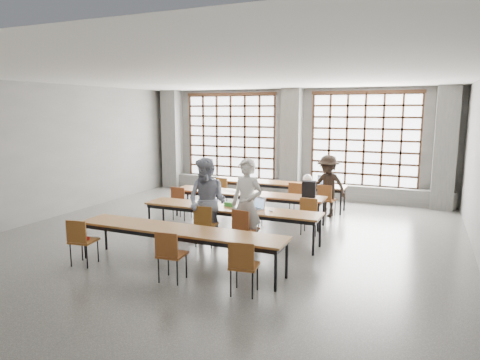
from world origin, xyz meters
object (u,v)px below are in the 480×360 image
Objects in this scene: laptop_front at (257,206)px; laptop_back at (323,183)px; chair_front_left at (205,221)px; backpack at (309,189)px; desk_row_b at (247,195)px; plastic_bag at (307,179)px; red_pouch at (84,238)px; desk_row_a at (277,184)px; chair_back_mid at (297,195)px; chair_near_right at (243,262)px; student_back at (328,186)px; phone at (236,209)px; chair_mid_right at (310,212)px; chair_front_right at (244,226)px; student_female at (207,202)px; mouse at (271,211)px; chair_back_left at (224,189)px; chair_back_right at (326,197)px; chair_near_left at (81,238)px; chair_mid_centre at (253,206)px; green_box at (230,204)px; chair_near_mid at (170,251)px; chair_mid_left at (180,200)px; desk_row_c at (230,210)px; desk_row_d at (179,232)px.

laptop_front is 3.56m from laptop_back.
backpack is (1.59, 2.37, 0.39)m from chair_front_left.
backpack is (1.60, 0.05, 0.27)m from desk_row_b.
plastic_bag reaches higher than red_pouch.
backpack reaches higher than red_pouch.
chair_back_mid is at bearing -38.39° from desk_row_a.
student_back is at bearing 88.72° from chair_near_right.
phone is 0.45× the size of plastic_bag.
chair_mid_right is 4.40× the size of red_pouch.
chair_front_left is 0.88m from chair_front_right.
student_female is 1.35m from mouse.
red_pouch is at bearing -93.45° from chair_back_left.
desk_row_a is 3.67m from mouse.
chair_front_right is 0.77m from laptop_front.
chair_back_right is (1.78, 1.18, -0.13)m from desk_row_b.
chair_near_left is 1.90× the size of laptop_front.
chair_mid_right is 8.98× the size of mouse.
student_female is (-1.67, 2.02, 0.39)m from chair_near_right.
chair_near_right is at bearing -63.77° from phone.
laptop_front is (0.47, -0.96, 0.25)m from chair_mid_centre.
chair_near_left is 3.16m from green_box.
desk_row_b is at bearing -44.06° from chair_back_left.
chair_front_right is 6.77× the size of phone.
backpack is 1.40× the size of plastic_bag.
chair_front_left is 1.92m from chair_near_mid.
chair_front_right is at bearing -113.29° from backpack.
chair_back_right is at bearing 75.28° from chair_near_mid.
desk_row_c is at bearing -29.05° from chair_mid_left.
student_back reaches higher than laptop_front.
student_female is (-0.19, -3.99, 0.26)m from desk_row_a.
phone is at bearing -99.74° from chair_back_mid.
chair_mid_centre is 1.43m from backpack.
chair_mid_left is at bearing -174.52° from backpack.
student_female is at bearing -145.60° from laptop_front.
desk_row_c is 2.16× the size of student_female.
chair_back_mid is at bearing 49.90° from desk_row_b.
desk_row_d is 2.17m from mouse.
chair_mid_centre is at bearing 116.28° from laptop_front.
chair_near_right is (1.30, 0.00, 0.00)m from chair_near_mid.
chair_near_mid is 4.45m from backpack.
desk_row_a is 1.36m from laptop_back.
student_female is 4.38m from laptop_back.
desk_row_b is at bearing 123.09° from chair_mid_centre.
plastic_bag is (2.62, 6.06, 0.34)m from chair_near_left.
desk_row_a is 4.18m from chair_front_right.
chair_near_mid is (0.07, -2.52, -0.13)m from desk_row_c.
chair_near_right is 6.13m from laptop_back.
desk_row_a is 3.03m from chair_mid_left.
chair_front_left reaches higher than desk_row_a.
chair_near_right is 1.90× the size of laptop_front.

